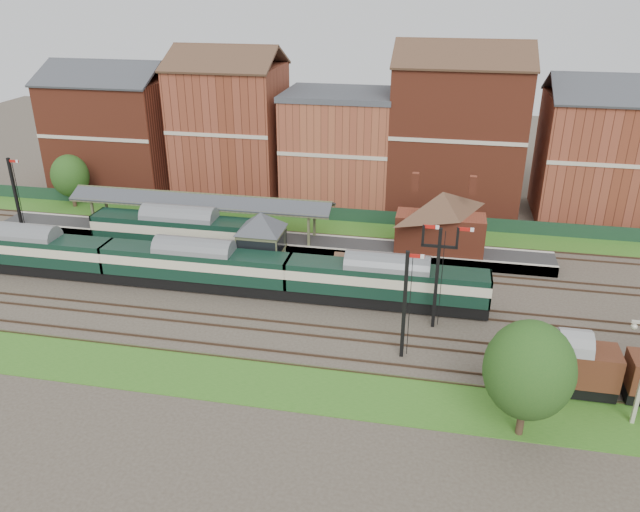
% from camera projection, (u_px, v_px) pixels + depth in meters
% --- Properties ---
extents(ground, '(160.00, 160.00, 0.00)m').
position_uv_depth(ground, '(287.00, 296.00, 51.61)').
color(ground, '#473D33').
rests_on(ground, ground).
extents(grass_back, '(90.00, 4.50, 0.06)m').
position_uv_depth(grass_back, '(324.00, 226.00, 65.90)').
color(grass_back, '#2D6619').
rests_on(grass_back, ground).
extents(grass_front, '(90.00, 5.00, 0.06)m').
position_uv_depth(grass_front, '(242.00, 380.00, 40.88)').
color(grass_front, '#2D6619').
rests_on(grass_front, ground).
extents(fence, '(90.00, 0.12, 1.50)m').
position_uv_depth(fence, '(328.00, 214.00, 67.39)').
color(fence, '#193823').
rests_on(fence, ground).
extents(platform, '(55.00, 3.40, 1.00)m').
position_uv_depth(platform, '(262.00, 241.00, 61.02)').
color(platform, '#2D2D2D').
rests_on(platform, ground).
extents(signal_box, '(5.40, 5.40, 6.00)m').
position_uv_depth(signal_box, '(262.00, 243.00, 53.75)').
color(signal_box, '#596F4F').
rests_on(signal_box, ground).
extents(brick_hut, '(3.20, 2.64, 2.94)m').
position_uv_depth(brick_hut, '(353.00, 272.00, 53.13)').
color(brick_hut, brown).
rests_on(brick_hut, ground).
extents(station_building, '(8.10, 8.10, 5.90)m').
position_uv_depth(station_building, '(441.00, 221.00, 56.54)').
color(station_building, brown).
rests_on(station_building, platform).
extents(canopy, '(26.00, 3.89, 4.08)m').
position_uv_depth(canopy, '(201.00, 198.00, 60.42)').
color(canopy, '#4D5434').
rests_on(canopy, platform).
extents(semaphore_bracket, '(3.60, 0.25, 8.18)m').
position_uv_depth(semaphore_bracket, '(438.00, 271.00, 45.31)').
color(semaphore_bracket, black).
rests_on(semaphore_bracket, ground).
extents(semaphore_platform_end, '(1.23, 0.25, 8.00)m').
position_uv_depth(semaphore_platform_end, '(16.00, 195.00, 62.46)').
color(semaphore_platform_end, black).
rests_on(semaphore_platform_end, ground).
extents(semaphore_siding, '(1.23, 0.25, 8.00)m').
position_uv_depth(semaphore_siding, '(405.00, 303.00, 41.84)').
color(semaphore_siding, black).
rests_on(semaphore_siding, ground).
extents(town_backdrop, '(69.00, 10.00, 16.00)m').
position_uv_depth(town_backdrop, '(338.00, 141.00, 71.11)').
color(town_backdrop, brown).
rests_on(town_backdrop, ground).
extents(dmu_train, '(48.06, 2.53, 3.69)m').
position_uv_depth(dmu_train, '(195.00, 265.00, 52.14)').
color(dmu_train, black).
rests_on(dmu_train, ground).
extents(platform_railcar, '(17.00, 2.68, 3.91)m').
position_uv_depth(platform_railcar, '(181.00, 231.00, 58.63)').
color(platform_railcar, black).
rests_on(platform_railcar, ground).
extents(goods_van_a, '(5.60, 2.43, 3.40)m').
position_uv_depth(goods_van_a, '(570.00, 366.00, 39.05)').
color(goods_van_a, black).
rests_on(goods_van_a, ground).
extents(tree_far, '(5.01, 5.01, 7.31)m').
position_uv_depth(tree_far, '(529.00, 370.00, 34.32)').
color(tree_far, '#382619').
rests_on(tree_far, ground).
extents(tree_back, '(4.17, 4.17, 6.09)m').
position_uv_depth(tree_back, '(70.00, 176.00, 70.13)').
color(tree_back, '#382619').
rests_on(tree_back, ground).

